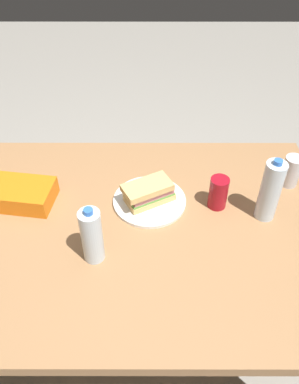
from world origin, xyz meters
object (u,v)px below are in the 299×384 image
dining_table (119,244)px  chip_bag (21,194)px  soda_can_silver (291,171)px  paper_plate (149,201)px  soda_can_red (218,193)px  water_bottle_spare (270,191)px  water_bottle_tall (92,236)px  sandwich (149,192)px

dining_table → chip_bag: 0.39m
chip_bag → soda_can_silver: (-0.99, -0.10, 0.03)m
paper_plate → soda_can_silver: size_ratio=2.16×
soda_can_red → chip_bag: bearing=-1.6°
water_bottle_spare → soda_can_red: bearing=-17.3°
paper_plate → soda_can_red: bearing=176.4°
soda_can_silver → soda_can_red: bearing=22.5°
soda_can_red → chip_bag: (0.70, -0.02, -0.03)m
paper_plate → water_bottle_spare: size_ratio=1.08×
dining_table → soda_can_silver: size_ratio=12.10×
chip_bag → water_bottle_tall: (-0.29, 0.25, 0.06)m
paper_plate → dining_table: bearing=47.9°
chip_bag → water_bottle_spare: size_ratio=0.94×
paper_plate → sandwich: sandwich is taller
dining_table → soda_can_silver: soda_can_silver is taller
chip_bag → water_bottle_spare: bearing=3.6°
dining_table → sandwich: (-0.11, -0.12, 0.14)m
sandwich → water_bottle_spare: 0.41m
paper_plate → sandwich: 0.05m
sandwich → soda_can_red: soda_can_red is taller
sandwich → chip_bag: (0.46, -0.01, -0.02)m
dining_table → soda_can_silver: (-0.63, -0.22, 0.15)m
dining_table → water_bottle_tall: 0.24m
water_bottle_spare → sandwich: bearing=-8.7°
soda_can_red → soda_can_silver: (-0.29, -0.12, 0.00)m
dining_table → sandwich: size_ratio=7.38×
soda_can_red → water_bottle_tall: (0.41, 0.23, 0.04)m
dining_table → water_bottle_spare: 0.55m
soda_can_red → soda_can_silver: same height
soda_can_red → soda_can_silver: 0.31m
dining_table → soda_can_red: soda_can_red is taller
water_bottle_spare → water_bottle_tall: bearing=17.7°
paper_plate → water_bottle_spare: 0.42m
soda_can_silver → sandwich: bearing=11.4°
dining_table → soda_can_silver: bearing=-160.6°
dining_table → soda_can_red: bearing=-163.3°
water_bottle_tall → soda_can_silver: size_ratio=1.73×
paper_plate → water_bottle_tall: size_ratio=1.25×
dining_table → water_bottle_tall: (0.07, 0.13, 0.19)m
sandwich → water_bottle_spare: bearing=171.3°
dining_table → water_bottle_tall: size_ratio=7.01×
sandwich → soda_can_red: 0.24m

